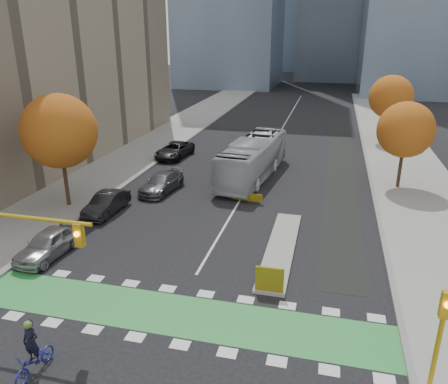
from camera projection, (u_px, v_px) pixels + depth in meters
The scene contains 20 objects.
ground at pixel (161, 335), 18.57m from camera, with size 300.00×300.00×0.00m, color black.
sidewalk_west at pixel (104, 172), 39.80m from camera, with size 7.00×120.00×0.15m, color gray.
sidewalk_east at pixel (421, 197), 33.70m from camera, with size 7.00×120.00×0.15m, color gray.
curb_west at pixel (139, 175), 39.01m from camera, with size 0.30×120.00×0.16m, color gray.
curb_east at pixel (373, 194), 34.49m from camera, with size 0.30×120.00×0.16m, color gray.
bike_crossing at pixel (173, 314), 19.94m from camera, with size 20.00×3.00×0.01m, color green.
centre_line at pixel (279, 134), 54.98m from camera, with size 0.15×70.00×0.01m, color silver.
bike_lane_paint at pixel (341, 159), 44.19m from camera, with size 2.50×50.00×0.01m, color black.
median_island at pixel (281, 248), 25.83m from camera, with size 1.60×10.00×0.16m, color gray.
hazard_board at pixel (269, 279), 21.21m from camera, with size 1.40×0.12×1.30m, color yellow.
tree_west at pixel (59, 131), 30.26m from camera, with size 5.20×5.20×8.22m.
tree_east_near at pixel (406, 130), 34.20m from camera, with size 4.40×4.40×7.08m.
tree_east_far at pixel (391, 97), 48.52m from camera, with size 4.80×4.80×7.65m.
traffic_signal_east at pixel (441, 327), 14.79m from camera, with size 0.35×0.43×4.10m.
cyclist at pixel (34, 356), 16.24m from camera, with size 0.88×2.08×2.34m.
bus at pixel (253, 158), 37.95m from camera, with size 2.96×12.66×3.53m, color #B6BBBF.
parked_car_a at pixel (48, 244), 24.85m from camera, with size 1.83×4.55×1.55m, color #96979B.
parked_car_b at pixel (106, 204), 30.71m from camera, with size 1.56×4.47×1.47m, color black.
parked_car_c at pixel (162, 183), 34.90m from camera, with size 2.04×5.02×1.46m, color #515156.
parked_car_d at pixel (174, 150), 44.41m from camera, with size 2.52×5.47×1.52m, color black.
Camera 1 is at (6.29, -14.21, 12.15)m, focal length 35.00 mm.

